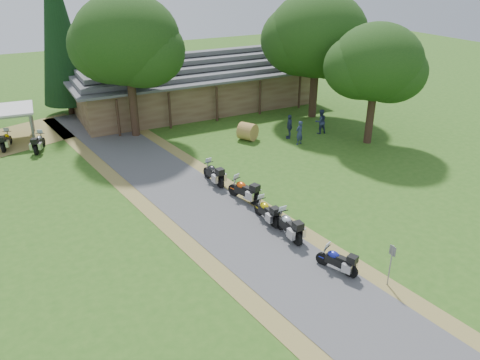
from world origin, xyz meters
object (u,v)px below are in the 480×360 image
motorcycle_row_a (337,259)px  motorcycle_row_e (213,172)px  motorcycle_carport_b (39,142)px  motorcycle_row_b (289,224)px  motorcycle_carport_a (6,140)px  motorcycle_row_d (244,189)px  lodge (195,80)px  hay_bale (248,131)px  motorcycle_row_c (267,210)px

motorcycle_row_a → motorcycle_row_e: (-0.99, 10.25, 0.09)m
motorcycle_row_a → motorcycle_carport_b: size_ratio=0.90×
motorcycle_row_a → motorcycle_row_b: (-0.34, 3.21, 0.09)m
motorcycle_row_a → motorcycle_carport_a: motorcycle_carport_a is taller
motorcycle_row_d → motorcycle_carport_b: (-9.00, 13.01, -0.03)m
motorcycle_row_d → motorcycle_carport_b: motorcycle_row_d is taller
lodge → motorcycle_carport_b: lodge is taller
motorcycle_row_b → motorcycle_carport_a: bearing=31.5°
motorcycle_row_e → hay_bale: (5.26, 5.49, -0.05)m
motorcycle_row_c → hay_bale: same height
motorcycle_carport_a → motorcycle_row_e: bearing=-120.1°
motorcycle_row_a → lodge: bearing=-31.9°
motorcycle_row_b → motorcycle_carport_a: size_ratio=1.04×
motorcycle_row_a → hay_bale: (4.27, 15.74, 0.04)m
motorcycle_row_c → hay_bale: 11.79m
motorcycle_row_b → motorcycle_carport_b: bearing=28.7°
motorcycle_row_a → motorcycle_carport_b: (-9.45, 20.47, 0.06)m
motorcycle_row_a → motorcycle_row_e: motorcycle_row_e is taller
motorcycle_row_c → motorcycle_row_e: size_ratio=0.93×
lodge → motorcycle_row_e: bearing=-109.0°
lodge → motorcycle_carport_a: bearing=-168.0°
motorcycle_carport_a → motorcycle_row_d: bearing=-124.7°
motorcycle_row_b → motorcycle_row_d: (-0.11, 4.25, 0.01)m
motorcycle_row_a → motorcycle_carport_a: (-11.43, 21.97, 0.06)m
motorcycle_row_e → motorcycle_carport_b: size_ratio=1.04×
motorcycle_row_e → motorcycle_carport_b: 13.27m
motorcycle_row_d → motorcycle_row_b: bearing=162.9°
motorcycle_row_e → lodge: bearing=-23.5°
motorcycle_row_a → hay_bale: 16.31m
lodge → motorcycle_row_b: (-4.52, -22.07, -1.77)m
motorcycle_row_d → motorcycle_row_e: size_ratio=1.01×
motorcycle_carport_b → hay_bale: size_ratio=1.52×
lodge → motorcycle_row_a: 25.69m
motorcycle_carport_a → motorcycle_carport_b: (1.98, -1.50, 0.00)m
motorcycle_row_c → motorcycle_row_d: (0.05, 2.50, 0.06)m
motorcycle_carport_a → motorcycle_carport_b: bearing=-108.9°
lodge → hay_bale: bearing=-89.5°
motorcycle_row_c → motorcycle_row_d: bearing=-4.1°
lodge → motorcycle_row_b: lodge is taller
motorcycle_row_e → hay_bale: bearing=-48.2°
lodge → motorcycle_carport_b: bearing=-160.6°
lodge → motorcycle_row_c: 20.94m
motorcycle_row_d → lodge: bearing=-33.2°
motorcycle_row_b → motorcycle_row_e: bearing=6.2°
motorcycle_row_e → motorcycle_carport_a: 15.69m
motorcycle_row_e → hay_bale: motorcycle_row_e is taller
lodge → motorcycle_row_e: size_ratio=10.79×
motorcycle_row_b → hay_bale: size_ratio=1.57×
motorcycle_row_e → motorcycle_carport_a: (-10.44, 11.72, -0.02)m
motorcycle_carport_a → motorcycle_carport_b: motorcycle_carport_b is taller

